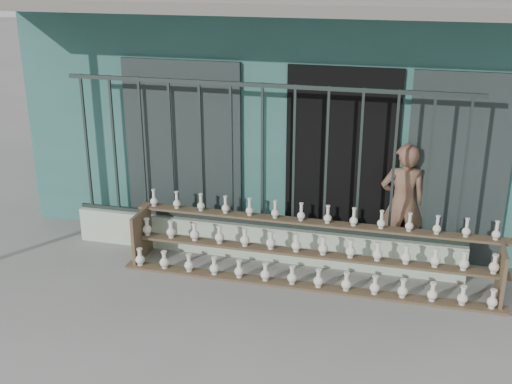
# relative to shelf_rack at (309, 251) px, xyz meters

# --- Properties ---
(ground) EXTENTS (60.00, 60.00, 0.00)m
(ground) POSITION_rel_shelf_rack_xyz_m (-0.68, -0.88, -0.36)
(ground) COLOR slate
(workshop_building) EXTENTS (7.40, 6.60, 3.21)m
(workshop_building) POSITION_rel_shelf_rack_xyz_m (-0.68, 3.35, 1.26)
(workshop_building) COLOR #2B5B54
(workshop_building) RESTS_ON ground
(parapet_wall) EXTENTS (5.00, 0.20, 0.45)m
(parapet_wall) POSITION_rel_shelf_rack_xyz_m (-0.68, 0.42, -0.14)
(parapet_wall) COLOR #B2C7AA
(parapet_wall) RESTS_ON ground
(security_fence) EXTENTS (5.00, 0.04, 1.80)m
(security_fence) POSITION_rel_shelf_rack_xyz_m (-0.68, 0.42, 0.98)
(security_fence) COLOR #283330
(security_fence) RESTS_ON parapet_wall
(shelf_rack) EXTENTS (4.50, 0.68, 0.85)m
(shelf_rack) POSITION_rel_shelf_rack_xyz_m (0.00, 0.00, 0.00)
(shelf_rack) COLOR brown
(shelf_rack) RESTS_ON ground
(elderly_woman) EXTENTS (0.62, 0.47, 1.53)m
(elderly_woman) POSITION_rel_shelf_rack_xyz_m (1.01, 0.80, 0.40)
(elderly_woman) COLOR brown
(elderly_woman) RESTS_ON ground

